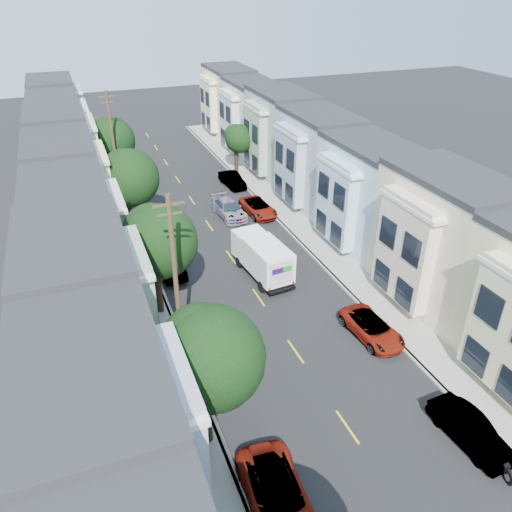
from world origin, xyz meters
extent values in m
plane|color=black|center=(0.00, 0.00, 0.00)|extent=(160.00, 160.00, 0.00)
cube|color=black|center=(0.00, 15.00, 0.01)|extent=(12.00, 70.00, 0.02)
cube|color=gray|center=(-6.05, 15.00, 0.07)|extent=(0.30, 70.00, 0.15)
cube|color=gray|center=(6.05, 15.00, 0.07)|extent=(0.30, 70.00, 0.15)
cube|color=gray|center=(-7.35, 15.00, 0.07)|extent=(2.60, 70.00, 0.15)
cube|color=gray|center=(7.35, 15.00, 0.07)|extent=(2.60, 70.00, 0.15)
cube|color=gold|center=(0.00, 15.00, 0.00)|extent=(0.12, 70.00, 0.01)
cube|color=silver|center=(-11.15, 15.00, 0.00)|extent=(5.00, 70.00, 8.50)
cube|color=silver|center=(11.15, 15.00, 0.00)|extent=(5.00, 70.00, 8.50)
cylinder|color=black|center=(-6.60, -4.35, 1.70)|extent=(0.44, 0.44, 3.39)
sphere|color=#1A3C16|center=(-6.30, -4.35, 5.04)|extent=(4.70, 4.70, 4.70)
cylinder|color=black|center=(-6.60, 6.74, 1.77)|extent=(0.44, 0.44, 3.54)
sphere|color=#1A3C16|center=(-6.30, 6.74, 5.18)|extent=(4.70, 4.70, 4.70)
cylinder|color=black|center=(-6.60, 18.49, 1.73)|extent=(0.44, 0.44, 3.47)
sphere|color=#1A3C16|center=(-6.30, 18.49, 5.11)|extent=(4.70, 4.70, 4.70)
cylinder|color=black|center=(-6.60, 30.87, 1.53)|extent=(0.44, 0.44, 3.05)
sphere|color=#1A3C16|center=(-6.30, 30.87, 4.70)|extent=(4.70, 4.70, 4.70)
cylinder|color=black|center=(6.60, 29.70, 1.37)|extent=(0.44, 0.44, 2.74)
sphere|color=#1A3C16|center=(6.90, 29.70, 3.82)|extent=(3.10, 3.10, 3.10)
cylinder|color=#42301E|center=(-6.30, 2.00, 5.00)|extent=(0.26, 0.26, 10.00)
cube|color=#42301E|center=(-6.30, 2.00, 9.60)|extent=(1.60, 0.12, 0.12)
cylinder|color=#42301E|center=(-6.30, 28.00, 5.00)|extent=(0.26, 0.26, 10.00)
cube|color=#42301E|center=(-6.30, 28.00, 9.60)|extent=(1.60, 0.12, 0.12)
cube|color=white|center=(1.31, 7.78, 1.74)|extent=(2.24, 4.02, 2.20)
cube|color=white|center=(1.31, 10.73, 1.66)|extent=(2.24, 1.87, 2.02)
cube|color=black|center=(1.31, 8.62, 0.53)|extent=(2.06, 5.77, 0.22)
cube|color=#2D0A51|center=(0.98, 5.77, 2.01)|extent=(0.84, 0.04, 0.41)
cube|color=#198C1E|center=(1.73, 5.77, 2.01)|extent=(0.65, 0.04, 0.41)
cylinder|color=black|center=(0.30, 6.68, 0.42)|extent=(0.26, 0.84, 0.84)
cylinder|color=black|center=(2.32, 6.68, 0.42)|extent=(0.26, 0.84, 0.84)
cylinder|color=black|center=(0.30, 10.45, 0.42)|extent=(0.26, 0.84, 0.84)
cylinder|color=black|center=(2.32, 10.45, 0.42)|extent=(0.26, 0.84, 0.84)
imported|color=black|center=(2.26, 19.28, 0.73)|extent=(2.40, 5.00, 1.46)
imported|color=#071C35|center=(-4.90, -8.71, 0.74)|extent=(2.80, 5.46, 1.47)
imported|color=#BCBCBC|center=(-4.90, 1.04, 0.65)|extent=(2.29, 4.74, 1.30)
imported|color=black|center=(-4.90, 11.57, 0.77)|extent=(1.72, 4.64, 1.54)
imported|color=slate|center=(4.90, -8.77, 0.71)|extent=(1.83, 4.37, 1.42)
imported|color=silver|center=(4.90, -0.39, 0.64)|extent=(2.47, 4.77, 1.29)
imported|color=black|center=(4.90, 18.68, 0.66)|extent=(2.52, 4.87, 1.31)
imported|color=black|center=(4.90, 26.08, 0.70)|extent=(1.88, 4.34, 1.41)
cylinder|color=black|center=(5.13, -9.67, 0.35)|extent=(0.13, 0.70, 0.70)
cylinder|color=black|center=(5.13, -11.19, 0.35)|extent=(0.13, 0.70, 0.70)
cube|color=black|center=(5.13, -10.43, 0.54)|extent=(0.24, 1.20, 0.20)
cube|color=#B2B2B2|center=(5.13, -10.16, 0.76)|extent=(0.30, 0.48, 0.24)
camera|label=1|loc=(-10.33, -20.35, 19.44)|focal=35.00mm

